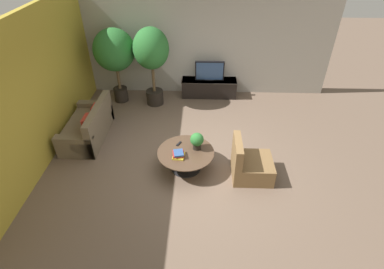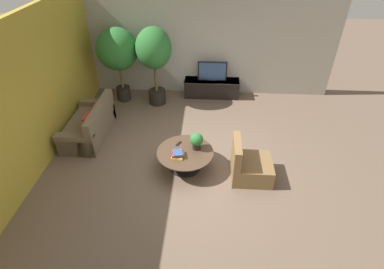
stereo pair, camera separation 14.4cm
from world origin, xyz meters
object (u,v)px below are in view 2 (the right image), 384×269
object	(u,v)px
media_console	(212,88)
potted_palm_tall	(117,51)
coffee_table	(185,156)
television	(212,71)
potted_plant_tabletop	(196,140)
potted_palm_corner	(154,53)
couch_by_wall	(90,125)
armchair_wicker	(249,166)

from	to	relation	value
media_console	potted_palm_tall	distance (m)	2.84
coffee_table	television	bearing A→B (deg)	80.94
media_console	potted_palm_tall	size ratio (longest dim) A/B	0.78
coffee_table	potted_plant_tabletop	bearing A→B (deg)	28.64
television	potted_plant_tabletop	xyz separation A→B (m)	(-0.29, -3.12, -0.15)
media_console	potted_palm_tall	bearing A→B (deg)	-171.61
potted_palm_corner	potted_plant_tabletop	bearing A→B (deg)	-64.33
potted_palm_corner	potted_palm_tall	bearing A→B (deg)	172.22
media_console	couch_by_wall	xyz separation A→B (m)	(-2.90, -2.21, 0.02)
couch_by_wall	armchair_wicker	distance (m)	3.88
armchair_wicker	potted_plant_tabletop	size ratio (longest dim) A/B	2.32
media_console	potted_palm_corner	xyz separation A→B (m)	(-1.54, -0.51, 1.22)
coffee_table	armchair_wicker	world-z (taller)	armchair_wicker
couch_by_wall	potted_palm_corner	bearing A→B (deg)	141.25
potted_plant_tabletop	media_console	bearing A→B (deg)	84.67
media_console	potted_plant_tabletop	bearing A→B (deg)	-95.33
potted_palm_corner	potted_plant_tabletop	xyz separation A→B (m)	(1.25, -2.60, -0.84)
couch_by_wall	media_console	bearing A→B (deg)	127.25
potted_palm_tall	potted_palm_corner	world-z (taller)	potted_palm_corner
coffee_table	potted_palm_corner	world-z (taller)	potted_palm_corner
media_console	coffee_table	size ratio (longest dim) A/B	1.38
potted_palm_tall	armchair_wicker	bearing A→B (deg)	-42.34
media_console	television	world-z (taller)	television
couch_by_wall	television	bearing A→B (deg)	127.23
armchair_wicker	potted_palm_tall	size ratio (longest dim) A/B	0.41
television	armchair_wicker	distance (m)	3.54
potted_palm_tall	potted_plant_tabletop	bearing A→B (deg)	-50.52
coffee_table	potted_plant_tabletop	xyz separation A→B (m)	(0.23, 0.12, 0.33)
media_console	potted_plant_tabletop	distance (m)	3.15
television	couch_by_wall	bearing A→B (deg)	-142.77
potted_palm_corner	potted_plant_tabletop	distance (m)	3.01
television	potted_palm_tall	xyz separation A→B (m)	(-2.55, -0.37, 0.66)
television	couch_by_wall	distance (m)	3.68
coffee_table	potted_palm_tall	xyz separation A→B (m)	(-2.03, 2.87, 1.15)
media_console	potted_plant_tabletop	xyz separation A→B (m)	(-0.29, -3.12, 0.37)
potted_palm_tall	potted_palm_corner	size ratio (longest dim) A/B	0.96
armchair_wicker	potted_plant_tabletop	xyz separation A→B (m)	(-1.08, 0.30, 0.37)
coffee_table	potted_palm_tall	distance (m)	3.70
media_console	potted_palm_corner	distance (m)	2.03
television	media_console	bearing A→B (deg)	90.00
coffee_table	couch_by_wall	size ratio (longest dim) A/B	0.69
media_console	coffee_table	distance (m)	3.28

